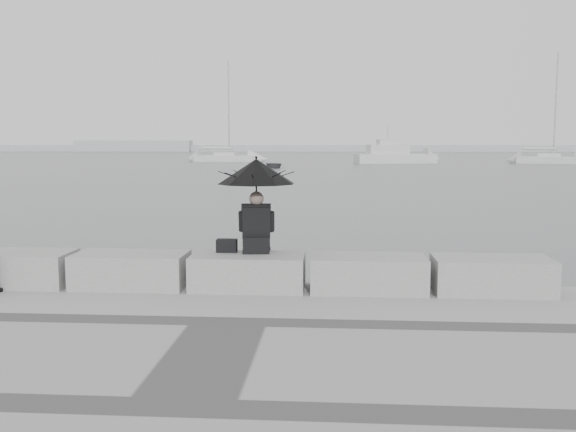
# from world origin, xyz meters

# --- Properties ---
(ground) EXTENTS (360.00, 360.00, 0.00)m
(ground) POSITION_xyz_m (0.00, 0.00, 0.00)
(ground) COLOR #4A4D4F
(ground) RESTS_ON ground
(stone_block_far_left) EXTENTS (1.60, 0.80, 0.50)m
(stone_block_far_left) POSITION_xyz_m (-3.40, -0.45, 0.75)
(stone_block_far_left) COLOR gray
(stone_block_far_left) RESTS_ON promenade
(stone_block_left) EXTENTS (1.60, 0.80, 0.50)m
(stone_block_left) POSITION_xyz_m (-1.70, -0.45, 0.75)
(stone_block_left) COLOR gray
(stone_block_left) RESTS_ON promenade
(stone_block_centre) EXTENTS (1.60, 0.80, 0.50)m
(stone_block_centre) POSITION_xyz_m (0.00, -0.45, 0.75)
(stone_block_centre) COLOR gray
(stone_block_centre) RESTS_ON promenade
(stone_block_right) EXTENTS (1.60, 0.80, 0.50)m
(stone_block_right) POSITION_xyz_m (1.70, -0.45, 0.75)
(stone_block_right) COLOR gray
(stone_block_right) RESTS_ON promenade
(stone_block_far_right) EXTENTS (1.60, 0.80, 0.50)m
(stone_block_far_right) POSITION_xyz_m (3.40, -0.45, 0.75)
(stone_block_far_right) COLOR gray
(stone_block_far_right) RESTS_ON promenade
(seated_person) EXTENTS (1.12, 1.12, 1.39)m
(seated_person) POSITION_xyz_m (0.10, -0.26, 1.99)
(seated_person) COLOR black
(seated_person) RESTS_ON stone_block_centre
(bag) EXTENTS (0.29, 0.17, 0.19)m
(bag) POSITION_xyz_m (-0.33, -0.25, 1.09)
(bag) COLOR black
(bag) RESTS_ON stone_block_centre
(distant_landmass) EXTENTS (180.00, 8.00, 2.80)m
(distant_landmass) POSITION_xyz_m (-8.14, 154.51, 0.90)
(distant_landmass) COLOR #A4A7AA
(distant_landmass) RESTS_ON ground
(sailboat_left) EXTENTS (7.95, 3.24, 12.90)m
(sailboat_left) POSITION_xyz_m (-12.64, 72.26, 0.52)
(sailboat_left) COLOR silver
(sailboat_left) RESTS_ON ground
(sailboat_right) EXTENTS (7.42, 4.88, 12.90)m
(sailboat_right) POSITION_xyz_m (26.41, 68.05, 0.53)
(sailboat_right) COLOR silver
(sailboat_right) RESTS_ON ground
(motor_cruiser) EXTENTS (9.91, 5.00, 4.50)m
(motor_cruiser) POSITION_xyz_m (8.46, 67.80, 0.89)
(motor_cruiser) COLOR silver
(motor_cruiser) RESTS_ON ground
(dinghy) EXTENTS (3.85, 2.40, 0.60)m
(dinghy) POSITION_xyz_m (-4.71, 53.57, 0.30)
(dinghy) COLOR slate
(dinghy) RESTS_ON ground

